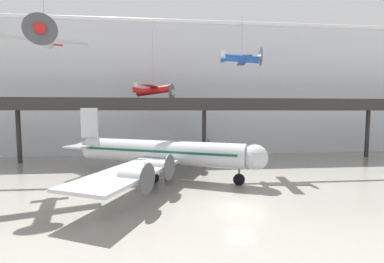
{
  "coord_description": "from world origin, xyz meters",
  "views": [
    {
      "loc": [
        -6.16,
        -21.07,
        8.35
      ],
      "look_at": [
        -3.33,
        9.31,
        5.98
      ],
      "focal_mm": 24.0,
      "sensor_mm": 36.0,
      "label": 1
    }
  ],
  "objects_px": {
    "airliner_silver_main": "(159,152)",
    "suspended_plane_silver_racer": "(45,37)",
    "suspended_plane_red_highwing": "(153,90)",
    "suspended_plane_blue_trainer": "(242,59)"
  },
  "relations": [
    {
      "from": "airliner_silver_main",
      "to": "suspended_plane_silver_racer",
      "type": "height_order",
      "value": "suspended_plane_silver_racer"
    },
    {
      "from": "suspended_plane_red_highwing",
      "to": "suspended_plane_blue_trainer",
      "type": "xyz_separation_m",
      "value": [
        12.77,
        -7.2,
        3.92
      ]
    },
    {
      "from": "suspended_plane_red_highwing",
      "to": "suspended_plane_blue_trainer",
      "type": "bearing_deg",
      "value": -10.92
    },
    {
      "from": "suspended_plane_red_highwing",
      "to": "suspended_plane_silver_racer",
      "type": "distance_m",
      "value": 17.47
    },
    {
      "from": "suspended_plane_red_highwing",
      "to": "suspended_plane_blue_trainer",
      "type": "distance_m",
      "value": 15.18
    },
    {
      "from": "airliner_silver_main",
      "to": "suspended_plane_silver_racer",
      "type": "distance_m",
      "value": 18.22
    },
    {
      "from": "suspended_plane_blue_trainer",
      "to": "suspended_plane_silver_racer",
      "type": "height_order",
      "value": "suspended_plane_silver_racer"
    },
    {
      "from": "airliner_silver_main",
      "to": "suspended_plane_blue_trainer",
      "type": "bearing_deg",
      "value": 42.51
    },
    {
      "from": "suspended_plane_blue_trainer",
      "to": "suspended_plane_silver_racer",
      "type": "bearing_deg",
      "value": -158.82
    },
    {
      "from": "airliner_silver_main",
      "to": "suspended_plane_blue_trainer",
      "type": "height_order",
      "value": "suspended_plane_blue_trainer"
    }
  ]
}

